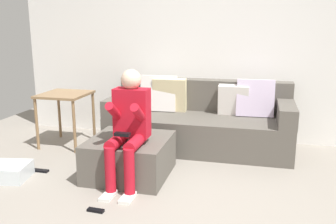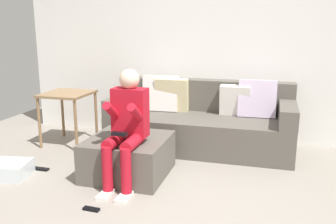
# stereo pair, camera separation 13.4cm
# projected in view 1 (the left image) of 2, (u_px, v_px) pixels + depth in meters

# --- Properties ---
(ground_plane) EXTENTS (6.66, 6.66, 0.00)m
(ground_plane) POSITION_uv_depth(u_px,v_px,m) (160.00, 223.00, 2.88)
(ground_plane) COLOR gray
(wall_back) EXTENTS (5.12, 0.10, 2.54)m
(wall_back) POSITION_uv_depth(u_px,v_px,m) (207.00, 43.00, 4.82)
(wall_back) COLOR white
(wall_back) RESTS_ON ground_plane
(couch_sectional) EXTENTS (2.21, 0.92, 0.87)m
(couch_sectional) POSITION_uv_depth(u_px,v_px,m) (200.00, 121.00, 4.62)
(couch_sectional) COLOR #59544C
(couch_sectional) RESTS_ON ground_plane
(ottoman) EXTENTS (0.78, 0.79, 0.39)m
(ottoman) POSITION_uv_depth(u_px,v_px,m) (130.00, 157.00, 3.75)
(ottoman) COLOR #59544C
(ottoman) RESTS_ON ground_plane
(person_seated) EXTENTS (0.33, 0.63, 1.10)m
(person_seated) POSITION_uv_depth(u_px,v_px,m) (129.00, 123.00, 3.45)
(person_seated) COLOR red
(person_seated) RESTS_ON ground_plane
(storage_bin) EXTENTS (0.53, 0.43, 0.15)m
(storage_bin) POSITION_uv_depth(u_px,v_px,m) (4.00, 171.00, 3.69)
(storage_bin) COLOR silver
(storage_bin) RESTS_ON ground_plane
(side_table) EXTENTS (0.56, 0.59, 0.67)m
(side_table) POSITION_uv_depth(u_px,v_px,m) (65.00, 101.00, 4.64)
(side_table) COLOR olive
(side_table) RESTS_ON ground_plane
(remote_near_ottoman) EXTENTS (0.15, 0.06, 0.02)m
(remote_near_ottoman) POSITION_uv_depth(u_px,v_px,m) (96.00, 210.00, 3.05)
(remote_near_ottoman) COLOR black
(remote_near_ottoman) RESTS_ON ground_plane
(remote_by_storage_bin) EXTENTS (0.19, 0.06, 0.02)m
(remote_by_storage_bin) POSITION_uv_depth(u_px,v_px,m) (40.00, 171.00, 3.88)
(remote_by_storage_bin) COLOR black
(remote_by_storage_bin) RESTS_ON ground_plane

